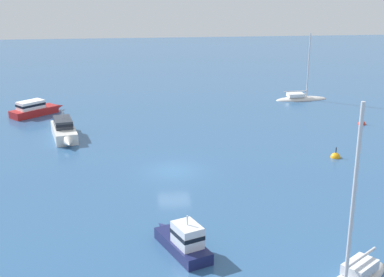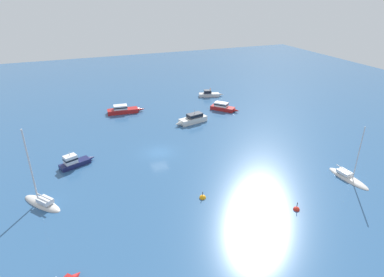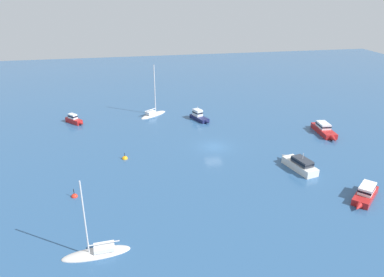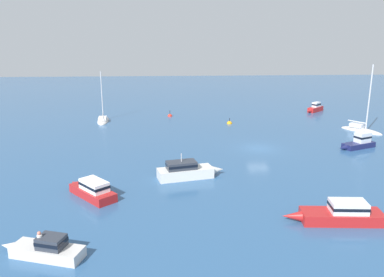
{
  "view_description": "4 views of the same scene",
  "coord_description": "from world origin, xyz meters",
  "px_view_note": "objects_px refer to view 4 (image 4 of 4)",
  "views": [
    {
      "loc": [
        -38.83,
        2.54,
        15.16
      ],
      "look_at": [
        2.8,
        -1.7,
        1.65
      ],
      "focal_mm": 50.5,
      "sensor_mm": 36.0,
      "label": 1
    },
    {
      "loc": [
        -11.54,
        -43.52,
        23.32
      ],
      "look_at": [
        6.0,
        1.35,
        0.76
      ],
      "focal_mm": 30.51,
      "sensor_mm": 36.0,
      "label": 2
    },
    {
      "loc": [
        49.49,
        -13.07,
        22.82
      ],
      "look_at": [
        -2.33,
        -2.95,
        0.67
      ],
      "focal_mm": 34.26,
      "sensor_mm": 36.0,
      "label": 3
    },
    {
      "loc": [
        10.85,
        46.07,
        14.02
      ],
      "look_at": [
        8.3,
        2.14,
        1.99
      ],
      "focal_mm": 37.3,
      "sensor_mm": 36.0,
      "label": 4
    }
  ],
  "objects_px": {
    "powerboat_1": "(340,214)",
    "cabin_cruiser": "(315,108)",
    "cabin_cruiser_1": "(359,142)",
    "mooring_buoy": "(229,124)",
    "motor_cruiser_1": "(187,171)",
    "sloop": "(361,130)",
    "motor_cruiser": "(92,189)",
    "ketch": "(103,120)",
    "channel_buoy": "(170,116)",
    "powerboat": "(45,249)"
  },
  "relations": [
    {
      "from": "motor_cruiser_1",
      "to": "sloop",
      "type": "bearing_deg",
      "value": 20.52
    },
    {
      "from": "powerboat_1",
      "to": "ketch",
      "type": "bearing_deg",
      "value": -52.22
    },
    {
      "from": "cabin_cruiser",
      "to": "sloop",
      "type": "distance_m",
      "value": 14.3
    },
    {
      "from": "cabin_cruiser",
      "to": "channel_buoy",
      "type": "height_order",
      "value": "cabin_cruiser"
    },
    {
      "from": "cabin_cruiser",
      "to": "motor_cruiser",
      "type": "bearing_deg",
      "value": 6.12
    },
    {
      "from": "powerboat_1",
      "to": "mooring_buoy",
      "type": "distance_m",
      "value": 33.04
    },
    {
      "from": "cabin_cruiser_1",
      "to": "sloop",
      "type": "bearing_deg",
      "value": -139.86
    },
    {
      "from": "ketch",
      "to": "powerboat_1",
      "type": "height_order",
      "value": "ketch"
    },
    {
      "from": "cabin_cruiser",
      "to": "cabin_cruiser_1",
      "type": "distance_m",
      "value": 22.4
    },
    {
      "from": "mooring_buoy",
      "to": "powerboat_1",
      "type": "bearing_deg",
      "value": 96.0
    },
    {
      "from": "ketch",
      "to": "powerboat_1",
      "type": "bearing_deg",
      "value": -151.49
    },
    {
      "from": "channel_buoy",
      "to": "powerboat_1",
      "type": "bearing_deg",
      "value": 107.97
    },
    {
      "from": "ketch",
      "to": "mooring_buoy",
      "type": "xyz_separation_m",
      "value": [
        -19.81,
        3.0,
        -0.12
      ]
    },
    {
      "from": "powerboat",
      "to": "channel_buoy",
      "type": "distance_m",
      "value": 43.27
    },
    {
      "from": "sloop",
      "to": "motor_cruiser",
      "type": "height_order",
      "value": "sloop"
    },
    {
      "from": "powerboat_1",
      "to": "motor_cruiser_1",
      "type": "distance_m",
      "value": 14.9
    },
    {
      "from": "mooring_buoy",
      "to": "motor_cruiser_1",
      "type": "bearing_deg",
      "value": 71.58
    },
    {
      "from": "ketch",
      "to": "motor_cruiser",
      "type": "relative_size",
      "value": 1.51
    },
    {
      "from": "mooring_buoy",
      "to": "ketch",
      "type": "bearing_deg",
      "value": -8.63
    },
    {
      "from": "motor_cruiser",
      "to": "channel_buoy",
      "type": "distance_m",
      "value": 33.75
    },
    {
      "from": "powerboat_1",
      "to": "cabin_cruiser",
      "type": "bearing_deg",
      "value": -102.74
    },
    {
      "from": "mooring_buoy",
      "to": "channel_buoy",
      "type": "bearing_deg",
      "value": -33.38
    },
    {
      "from": "sloop",
      "to": "motor_cruiser_1",
      "type": "distance_m",
      "value": 30.9
    },
    {
      "from": "ketch",
      "to": "powerboat_1",
      "type": "xyz_separation_m",
      "value": [
        -23.26,
        35.86,
        0.55
      ]
    },
    {
      "from": "cabin_cruiser",
      "to": "channel_buoy",
      "type": "distance_m",
      "value": 25.78
    },
    {
      "from": "cabin_cruiser",
      "to": "motor_cruiser",
      "type": "xyz_separation_m",
      "value": [
        32.54,
        35.43,
        0.03
      ]
    },
    {
      "from": "powerboat_1",
      "to": "channel_buoy",
      "type": "relative_size",
      "value": 5.41
    },
    {
      "from": "ketch",
      "to": "motor_cruiser",
      "type": "bearing_deg",
      "value": -177.31
    },
    {
      "from": "cabin_cruiser",
      "to": "mooring_buoy",
      "type": "xyz_separation_m",
      "value": [
        16.51,
        8.44,
        -0.64
      ]
    },
    {
      "from": "sloop",
      "to": "powerboat_1",
      "type": "bearing_deg",
      "value": -66.34
    },
    {
      "from": "powerboat",
      "to": "sloop",
      "type": "xyz_separation_m",
      "value": [
        -35.37,
        -30.69,
        -0.34
      ]
    },
    {
      "from": "cabin_cruiser_1",
      "to": "channel_buoy",
      "type": "height_order",
      "value": "cabin_cruiser_1"
    },
    {
      "from": "cabin_cruiser",
      "to": "powerboat_1",
      "type": "relative_size",
      "value": 0.53
    },
    {
      "from": "motor_cruiser_1",
      "to": "cabin_cruiser",
      "type": "bearing_deg",
      "value": 39.26
    },
    {
      "from": "cabin_cruiser",
      "to": "channel_buoy",
      "type": "bearing_deg",
      "value": -35.97
    },
    {
      "from": "motor_cruiser",
      "to": "powerboat_1",
      "type": "bearing_deg",
      "value": -148.29
    },
    {
      "from": "cabin_cruiser_1",
      "to": "mooring_buoy",
      "type": "height_order",
      "value": "cabin_cruiser_1"
    },
    {
      "from": "powerboat",
      "to": "powerboat_1",
      "type": "xyz_separation_m",
      "value": [
        -20.73,
        -3.61,
        0.09
      ]
    },
    {
      "from": "sloop",
      "to": "channel_buoy",
      "type": "xyz_separation_m",
      "value": [
        27.25,
        -11.8,
        -0.23
      ]
    },
    {
      "from": "sloop",
      "to": "ketch",
      "type": "distance_m",
      "value": 38.9
    },
    {
      "from": "motor_cruiser",
      "to": "channel_buoy",
      "type": "height_order",
      "value": "motor_cruiser"
    },
    {
      "from": "ketch",
      "to": "channel_buoy",
      "type": "distance_m",
      "value": 11.07
    },
    {
      "from": "motor_cruiser",
      "to": "motor_cruiser_1",
      "type": "height_order",
      "value": "motor_cruiser_1"
    },
    {
      "from": "powerboat",
      "to": "ketch",
      "type": "distance_m",
      "value": 39.55
    },
    {
      "from": "channel_buoy",
      "to": "motor_cruiser",
      "type": "bearing_deg",
      "value": 78.23
    },
    {
      "from": "cabin_cruiser",
      "to": "ketch",
      "type": "relative_size",
      "value": 0.49
    },
    {
      "from": "sloop",
      "to": "motor_cruiser",
      "type": "relative_size",
      "value": 1.85
    },
    {
      "from": "powerboat_1",
      "to": "motor_cruiser",
      "type": "relative_size",
      "value": 1.4
    },
    {
      "from": "powerboat_1",
      "to": "motor_cruiser_1",
      "type": "relative_size",
      "value": 1.11
    },
    {
      "from": "sloop",
      "to": "powerboat_1",
      "type": "xyz_separation_m",
      "value": [
        14.64,
        27.09,
        0.44
      ]
    }
  ]
}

